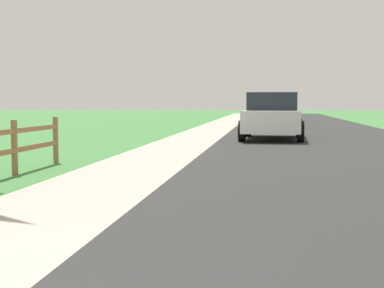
{
  "coord_description": "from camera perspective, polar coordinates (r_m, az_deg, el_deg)",
  "views": [
    {
      "loc": [
        1.63,
        -1.15,
        1.3
      ],
      "look_at": [
        0.21,
        9.36,
        0.5
      ],
      "focal_mm": 52.46,
      "sensor_mm": 36.0,
      "label": 1
    }
  ],
  "objects": [
    {
      "name": "grass_verge",
      "position": [
        28.84,
        -4.59,
        1.76
      ],
      "size": [
        5.0,
        66.0,
        0.0
      ],
      "primitive_type": "cube",
      "color": "#417D3F",
      "rests_on": "ground"
    },
    {
      "name": "curb_concrete",
      "position": [
        28.56,
        -1.64,
        1.74
      ],
      "size": [
        6.0,
        66.0,
        0.01
      ],
      "primitive_type": "cube",
      "color": "#B5A798",
      "rests_on": "ground"
    },
    {
      "name": "road_asphalt",
      "position": [
        28.24,
        11.49,
        1.63
      ],
      "size": [
        7.0,
        66.0,
        0.01
      ],
      "primitive_type": "cube",
      "color": "#2A2A2A",
      "rests_on": "ground"
    },
    {
      "name": "parked_car_beige",
      "position": [
        27.93,
        8.09,
        3.24
      ],
      "size": [
        2.2,
        5.06,
        1.56
      ],
      "color": "#C6B793",
      "rests_on": "ground"
    },
    {
      "name": "parked_car_red",
      "position": [
        36.25,
        8.84,
        3.42
      ],
      "size": [
        2.04,
        4.69,
        1.51
      ],
      "color": "maroon",
      "rests_on": "ground"
    },
    {
      "name": "ground_plane",
      "position": [
        26.23,
        4.13,
        1.49
      ],
      "size": [
        120.0,
        120.0,
        0.0
      ],
      "primitive_type": "plane",
      "color": "#417D3F"
    },
    {
      "name": "parked_suv_white",
      "position": [
        19.52,
        8.18,
        2.85
      ],
      "size": [
        2.21,
        4.39,
        1.6
      ],
      "color": "white",
      "rests_on": "ground"
    }
  ]
}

